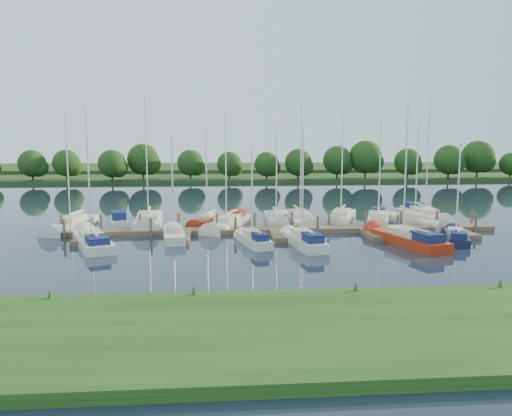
{
  "coord_description": "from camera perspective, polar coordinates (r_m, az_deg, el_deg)",
  "views": [
    {
      "loc": [
        -5.24,
        -35.73,
        8.11
      ],
      "look_at": [
        -1.71,
        8.0,
        2.2
      ],
      "focal_mm": 35.0,
      "sensor_mm": 36.0,
      "label": 1
    }
  ],
  "objects": [
    {
      "name": "dock",
      "position": [
        44.07,
        2.3,
        -2.67
      ],
      "size": [
        40.0,
        6.0,
        0.4
      ],
      "color": "brown",
      "rests_on": "ground"
    },
    {
      "name": "sailboat_n_8",
      "position": [
        51.82,
        13.79,
        -1.2
      ],
      "size": [
        4.14,
        8.33,
        10.57
      ],
      "rotation": [
        0.0,
        0.0,
        2.82
      ],
      "color": "silver",
      "rests_on": "ground"
    },
    {
      "name": "sailboat_s_4",
      "position": [
        41.1,
        16.83,
        -3.55
      ],
      "size": [
        4.03,
        9.03,
        11.53
      ],
      "rotation": [
        0.0,
        0.0,
        0.26
      ],
      "color": "#9F250E",
      "rests_on": "ground"
    },
    {
      "name": "far_shore",
      "position": [
        111.13,
        -1.9,
        3.64
      ],
      "size": [
        180.0,
        30.0,
        0.6
      ],
      "primitive_type": "cube",
      "color": "#1F4018",
      "rests_on": "ground"
    },
    {
      "name": "sailboat_n_4",
      "position": [
        47.11,
        -3.22,
        -1.84
      ],
      "size": [
        4.64,
        8.73,
        11.25
      ],
      "rotation": [
        0.0,
        0.0,
        2.77
      ],
      "color": "silver",
      "rests_on": "ground"
    },
    {
      "name": "sailboat_s_2",
      "position": [
        39.26,
        -0.3,
        -3.76
      ],
      "size": [
        2.6,
        5.97,
        7.85
      ],
      "rotation": [
        0.0,
        0.0,
        0.25
      ],
      "color": "silver",
      "rests_on": "ground"
    },
    {
      "name": "treeline",
      "position": [
        98.13,
        1.25,
        5.37
      ],
      "size": [
        147.17,
        9.58,
        8.21
      ],
      "color": "#38281C",
      "rests_on": "ground"
    },
    {
      "name": "sailboat_n_0",
      "position": [
        49.23,
        -20.29,
        -1.95
      ],
      "size": [
        3.11,
        8.64,
        11.05
      ],
      "rotation": [
        0.0,
        0.0,
        2.99
      ],
      "color": "silver",
      "rests_on": "ground"
    },
    {
      "name": "distant_hill",
      "position": [
        136.04,
        -2.4,
        4.55
      ],
      "size": [
        220.0,
        40.0,
        1.4
      ],
      "primitive_type": "cube",
      "color": "#2F4C21",
      "rests_on": "ground"
    },
    {
      "name": "ground",
      "position": [
        37.02,
        3.66,
        -5.0
      ],
      "size": [
        260.0,
        260.0,
        0.0
      ],
      "primitive_type": "plane",
      "color": "#1B2436",
      "rests_on": "ground"
    },
    {
      "name": "sailboat_n_9",
      "position": [
        51.21,
        17.5,
        -1.49
      ],
      "size": [
        3.95,
        8.05,
        10.31
      ],
      "rotation": [
        0.0,
        0.0,
        3.46
      ],
      "color": "silver",
      "rests_on": "ground"
    },
    {
      "name": "sailboat_s_5",
      "position": [
        43.91,
        21.9,
        -3.12
      ],
      "size": [
        3.4,
        6.45,
        8.36
      ],
      "rotation": [
        0.0,
        0.0,
        -0.36
      ],
      "color": "#101A37",
      "rests_on": "ground"
    },
    {
      "name": "sailboat_n_7",
      "position": [
        51.61,
        9.7,
        -1.17
      ],
      "size": [
        4.62,
        8.51,
        10.98
      ],
      "rotation": [
        0.0,
        0.0,
        2.76
      ],
      "color": "silver",
      "rests_on": "ground"
    },
    {
      "name": "sailboat_n_10",
      "position": [
        55.62,
        18.62,
        -0.78
      ],
      "size": [
        3.31,
        10.58,
        13.19
      ],
      "rotation": [
        0.0,
        0.0,
        3.05
      ],
      "color": "silver",
      "rests_on": "ground"
    },
    {
      "name": "sailboat_s_0",
      "position": [
        41.01,
        -18.2,
        -3.68
      ],
      "size": [
        4.8,
        8.83,
        11.25
      ],
      "rotation": [
        0.0,
        0.0,
        0.38
      ],
      "color": "silver",
      "rests_on": "ground"
    },
    {
      "name": "sailboat_s_3",
      "position": [
        38.94,
        5.49,
        -3.87
      ],
      "size": [
        2.68,
        7.41,
        9.62
      ],
      "rotation": [
        0.0,
        0.0,
        0.16
      ],
      "color": "silver",
      "rests_on": "ground"
    },
    {
      "name": "sailboat_n_2",
      "position": [
        49.45,
        -12.17,
        -1.62
      ],
      "size": [
        3.17,
        10.5,
        13.15
      ],
      "rotation": [
        0.0,
        0.0,
        3.22
      ],
      "color": "silver",
      "rests_on": "ground"
    },
    {
      "name": "sailboat_n_5",
      "position": [
        50.03,
        2.29,
        -1.35
      ],
      "size": [
        1.96,
        7.89,
        10.08
      ],
      "rotation": [
        0.0,
        0.0,
        3.13
      ],
      "color": "silver",
      "rests_on": "ground"
    },
    {
      "name": "sailboat_n_6",
      "position": [
        49.54,
        5.01,
        -1.45
      ],
      "size": [
        2.52,
        9.67,
        12.29
      ],
      "rotation": [
        0.0,
        0.0,
        3.17
      ],
      "color": "silver",
      "rests_on": "ground"
    },
    {
      "name": "mooring_pilings",
      "position": [
        45.11,
        2.13,
        -1.92
      ],
      "size": [
        38.24,
        2.84,
        2.0
      ],
      "color": "#473D33",
      "rests_on": "ground"
    },
    {
      "name": "sailboat_s_1",
      "position": [
        42.25,
        -9.39,
        -3.11
      ],
      "size": [
        2.31,
        6.93,
        8.96
      ],
      "rotation": [
        0.0,
        0.0,
        0.12
      ],
      "color": "silver",
      "rests_on": "ground"
    },
    {
      "name": "sailboat_n_3",
      "position": [
        49.36,
        -5.53,
        -1.51
      ],
      "size": [
        3.7,
        7.49,
        9.49
      ],
      "rotation": [
        0.0,
        0.0,
        2.82
      ],
      "color": "#9F250E",
      "rests_on": "ground"
    },
    {
      "name": "motorboat",
      "position": [
        49.99,
        -15.37,
        -1.53
      ],
      "size": [
        2.72,
        5.71,
        1.71
      ],
      "rotation": [
        0.0,
        0.0,
        3.38
      ],
      "color": "silver",
      "rests_on": "ground"
    },
    {
      "name": "near_bank",
      "position": [
        21.88,
        9.84,
        -13.51
      ],
      "size": [
        90.0,
        10.0,
        0.5
      ],
      "primitive_type": "cube",
      "color": "#1C4012",
      "rests_on": "ground"
    }
  ]
}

